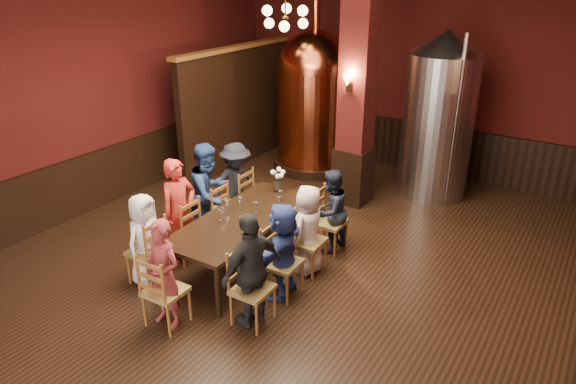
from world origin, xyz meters
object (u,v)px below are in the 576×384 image
Objects in this scene: dining_table at (243,221)px; copper_kettle at (315,100)px; person_2 at (209,193)px; person_1 at (179,211)px; person_0 at (145,239)px; rose_vase at (277,176)px; steel_vessel at (439,116)px.

dining_table is 0.61× the size of copper_kettle.
person_2 is at bearing 158.78° from dining_table.
copper_kettle is at bearing 104.54° from dining_table.
person_2 reaches higher than person_1.
person_2 is at bearing -2.66° from person_0.
rose_vase is at bearing -24.17° from person_0.
steel_vessel is at bearing -19.72° from person_1.
person_2 is 3.68m from copper_kettle.
person_0 is 2.18m from rose_vase.
person_2 is 0.40× the size of copper_kettle.
steel_vessel is (2.20, 4.94, 0.85)m from person_0.
person_1 is at bearing -117.49° from steel_vessel.
copper_kettle reaches higher than person_2.
person_2 reaches higher than rose_vase.
steel_vessel reaches higher than person_0.
person_0 is at bearing -86.04° from copper_kettle.
copper_kettle is at bearing -179.86° from steel_vessel.
person_2 is 4.13× the size of rose_vase.
person_2 is 4.31m from steel_vessel.
copper_kettle is at bearing -1.61° from person_2.
person_0 is 1.34m from person_2.
dining_table is at bearing -59.06° from person_1.
person_2 is at bearing 9.72° from person_1.
person_1 is 1.56m from rose_vase.
person_1 is 4.87m from steel_vessel.
steel_vessel is at bearing -28.61° from person_0.
copper_kettle is 2.54m from steel_vessel.
person_1 is 4.03× the size of rose_vase.
rose_vase is (0.76, 0.70, 0.21)m from person_2.
dining_table is 1.55× the size of person_2.
person_0 reaches higher than dining_table.
person_1 is 4.33m from copper_kettle.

